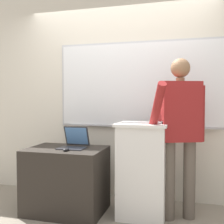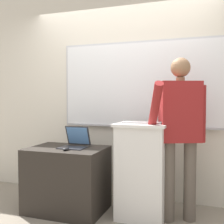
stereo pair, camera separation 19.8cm
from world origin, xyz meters
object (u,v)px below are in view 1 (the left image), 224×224
at_px(side_desk, 66,180).
at_px(laptop, 75,141).
at_px(computer_mouse_by_laptop, 66,149).
at_px(wireless_keyboard, 142,122).
at_px(person_presenter, 180,127).
at_px(lectern_podium, 143,169).
at_px(computer_mouse_by_keyboard, 163,122).

bearing_deg(side_desk, laptop, 43.04).
xyz_separation_m(laptop, computer_mouse_by_laptop, (-0.00, -0.23, -0.06)).
distance_m(wireless_keyboard, computer_mouse_by_laptop, 0.87).
height_order(side_desk, person_presenter, person_presenter).
bearing_deg(lectern_podium, side_desk, -171.55).
height_order(side_desk, wireless_keyboard, wireless_keyboard).
distance_m(side_desk, wireless_keyboard, 1.10).
xyz_separation_m(side_desk, computer_mouse_by_laptop, (0.07, -0.16, 0.38)).
height_order(lectern_podium, laptop, lectern_podium).
bearing_deg(lectern_podium, laptop, -175.91).
relative_size(laptop, computer_mouse_by_laptop, 3.03).
distance_m(person_presenter, wireless_keyboard, 0.40).
distance_m(side_desk, person_presenter, 1.41).
distance_m(lectern_podium, computer_mouse_by_laptop, 0.87).
relative_size(side_desk, computer_mouse_by_keyboard, 8.72).
xyz_separation_m(lectern_podium, person_presenter, (0.39, 0.01, 0.48)).
bearing_deg(laptop, wireless_keyboard, -0.78).
xyz_separation_m(lectern_podium, wireless_keyboard, (0.01, -0.07, 0.52)).
distance_m(wireless_keyboard, computer_mouse_by_keyboard, 0.22).
distance_m(lectern_podium, laptop, 0.84).
relative_size(lectern_podium, side_desk, 1.18).
xyz_separation_m(side_desk, laptop, (0.08, 0.07, 0.44)).
relative_size(person_presenter, computer_mouse_by_laptop, 17.22).
bearing_deg(laptop, computer_mouse_by_laptop, -90.98).
height_order(lectern_podium, computer_mouse_by_keyboard, computer_mouse_by_keyboard).
distance_m(laptop, wireless_keyboard, 0.82).
distance_m(side_desk, computer_mouse_by_laptop, 0.42).
bearing_deg(side_desk, lectern_podium, 8.45).
bearing_deg(lectern_podium, person_presenter, 2.03).
distance_m(person_presenter, laptop, 1.19).
relative_size(wireless_keyboard, computer_mouse_by_keyboard, 4.26).
xyz_separation_m(computer_mouse_by_laptop, computer_mouse_by_keyboard, (1.01, 0.22, 0.30)).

